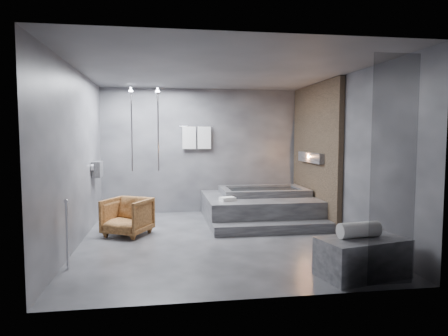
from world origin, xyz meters
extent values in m
plane|color=#2E2E30|center=(0.00, 0.00, 0.00)|extent=(5.00, 5.00, 0.00)
cube|color=#4D4D4F|center=(0.00, 0.00, 2.80)|extent=(4.50, 5.00, 0.04)
cube|color=#38383D|center=(0.00, 2.50, 1.40)|extent=(4.50, 0.04, 2.80)
cube|color=#38383D|center=(0.00, -2.50, 1.40)|extent=(4.50, 0.04, 2.80)
cube|color=#38383D|center=(-2.25, 0.00, 1.40)|extent=(0.04, 5.00, 2.80)
cube|color=#38383D|center=(2.25, 0.00, 1.40)|extent=(0.04, 5.00, 2.80)
cube|color=#8A6F51|center=(2.19, 1.25, 1.40)|extent=(0.10, 2.40, 2.78)
cube|color=#FF9938|center=(2.11, 1.25, 1.30)|extent=(0.14, 1.20, 0.20)
cube|color=gray|center=(-2.16, 1.40, 1.10)|extent=(0.16, 0.42, 0.30)
imported|color=beige|center=(-2.15, 1.30, 1.05)|extent=(0.08, 0.08, 0.21)
imported|color=beige|center=(-2.15, 1.50, 1.03)|extent=(0.07, 0.07, 0.15)
cylinder|color=silver|center=(-1.00, 2.05, 1.90)|extent=(0.04, 0.04, 1.80)
cylinder|color=silver|center=(-1.55, 2.05, 1.90)|extent=(0.04, 0.04, 1.80)
cylinder|color=silver|center=(-0.15, 2.44, 1.95)|extent=(0.75, 0.02, 0.02)
cube|color=white|center=(-0.32, 2.42, 1.70)|extent=(0.30, 0.06, 0.50)
cube|color=white|center=(0.02, 2.42, 1.70)|extent=(0.30, 0.06, 0.50)
cylinder|color=silver|center=(-2.15, -1.20, 0.45)|extent=(0.04, 0.04, 0.90)
cube|color=black|center=(1.65, -2.45, 1.35)|extent=(0.55, 0.01, 2.60)
cube|color=#333335|center=(1.05, 1.45, 0.25)|extent=(2.20, 2.00, 0.50)
cube|color=#333335|center=(1.05, 0.27, 0.09)|extent=(2.20, 0.36, 0.18)
cube|color=#38393B|center=(1.53, -2.03, 0.24)|extent=(1.17, 0.80, 0.48)
imported|color=#4F2D13|center=(-1.53, 0.54, 0.33)|extent=(0.96, 0.97, 0.66)
cylinder|color=silver|center=(1.50, -1.98, 0.58)|extent=(0.56, 0.26, 0.19)
cube|color=white|center=(0.31, 0.91, 0.54)|extent=(0.33, 0.28, 0.07)
camera|label=1|loc=(-0.90, -6.56, 1.75)|focal=32.00mm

